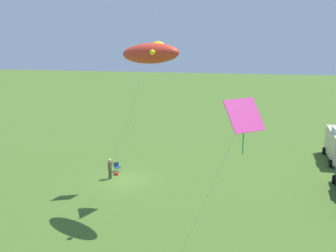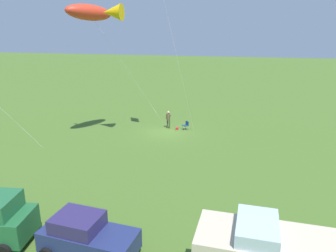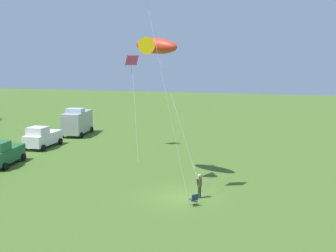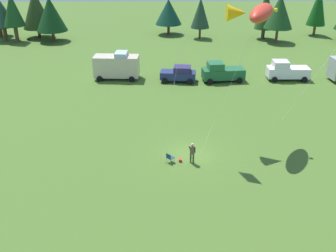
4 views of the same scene
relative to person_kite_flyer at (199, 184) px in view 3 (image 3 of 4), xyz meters
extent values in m
plane|color=#456625|center=(-0.10, 1.24, -1.02)|extent=(160.00, 160.00, 0.00)
cylinder|color=#3D4828|center=(-0.10, 0.03, -0.60)|extent=(0.14, 0.14, 0.85)
cylinder|color=#3D4828|center=(0.10, -0.04, -0.60)|extent=(0.14, 0.14, 0.85)
cylinder|color=brown|center=(0.00, 0.00, 0.14)|extent=(0.44, 0.44, 0.62)
sphere|color=tan|center=(0.00, 0.00, 0.60)|extent=(0.24, 0.24, 0.24)
cylinder|color=brown|center=(-0.17, 0.12, 0.17)|extent=(0.25, 0.16, 0.55)
cylinder|color=brown|center=(0.21, -0.02, 0.17)|extent=(0.13, 0.12, 0.55)
cube|color=navy|center=(-1.68, 0.12, -0.60)|extent=(0.68, 0.68, 0.04)
cube|color=navy|center=(-1.84, -0.03, -0.40)|extent=(0.36, 0.38, 0.40)
cylinder|color=#A5A8AD|center=(-1.67, 0.42, -0.81)|extent=(0.03, 0.03, 0.42)
cylinder|color=#A5A8AD|center=(-1.38, 0.11, -0.81)|extent=(0.03, 0.03, 0.42)
cylinder|color=#A5A8AD|center=(-1.98, 0.13, -0.81)|extent=(0.03, 0.03, 0.42)
cylinder|color=#A5A8AD|center=(-1.69, -0.18, -0.81)|extent=(0.03, 0.03, 0.42)
cube|color=red|center=(-0.90, 0.23, -0.91)|extent=(0.22, 0.32, 0.22)
cube|color=#1F5D32|center=(5.06, 18.95, -0.08)|extent=(5.18, 2.52, 1.20)
cylinder|color=black|center=(3.39, 17.67, -0.68)|extent=(0.70, 0.29, 0.68)
cylinder|color=black|center=(6.97, 18.05, -0.68)|extent=(0.70, 0.29, 0.68)
cylinder|color=black|center=(6.74, 20.22, -0.68)|extent=(0.70, 0.29, 0.68)
cube|color=white|center=(13.04, 19.37, -0.08)|extent=(5.05, 2.12, 1.20)
cube|color=silver|center=(12.04, 19.39, 0.92)|extent=(1.84, 1.88, 0.80)
cylinder|color=black|center=(11.22, 18.32, -0.68)|extent=(0.69, 0.24, 0.68)
cylinder|color=black|center=(11.27, 20.50, -0.68)|extent=(0.69, 0.24, 0.68)
cylinder|color=black|center=(14.82, 18.24, -0.68)|extent=(0.69, 0.24, 0.68)
cylinder|color=black|center=(14.87, 20.42, -0.68)|extent=(0.69, 0.24, 0.68)
cube|color=#A1A5A0|center=(20.71, 18.93, 0.57)|extent=(5.58, 2.69, 2.50)
cube|color=silver|center=(20.07, 18.87, 2.07)|extent=(1.58, 2.14, 0.50)
cylinder|color=black|center=(18.88, 17.57, -0.68)|extent=(0.70, 0.28, 0.68)
cylinder|color=black|center=(18.67, 19.94, -0.68)|extent=(0.70, 0.28, 0.68)
cylinder|color=black|center=(22.76, 17.92, -0.68)|extent=(0.70, 0.28, 0.68)
cylinder|color=black|center=(22.54, 20.29, -0.68)|extent=(0.70, 0.28, 0.68)
ellipsoid|color=red|center=(5.42, 4.63, 9.63)|extent=(3.32, 4.57, 1.50)
cone|color=yellow|center=(3.48, 4.63, 9.63)|extent=(1.51, 1.32, 1.32)
sphere|color=yellow|center=(6.61, 5.03, 9.78)|extent=(0.32, 0.32, 0.32)
cylinder|color=silver|center=(2.85, 2.21, 4.31)|extent=(5.16, 4.85, 10.65)
cylinder|color=#4C3823|center=(0.28, -0.21, -1.02)|extent=(0.04, 0.04, 0.01)
cylinder|color=silver|center=(-1.14, 2.10, 6.22)|extent=(2.82, 3.88, 14.48)
cylinder|color=#4C3823|center=(-2.54, 0.17, -1.02)|extent=(0.04, 0.04, 0.01)
cube|color=#DE3A91|center=(15.84, 10.17, 8.22)|extent=(1.42, 1.52, 1.04)
cylinder|color=green|center=(15.84, 10.17, 7.45)|extent=(0.04, 0.04, 1.29)
cylinder|color=silver|center=(12.42, 8.78, 3.60)|extent=(6.84, 2.79, 9.24)
cylinder|color=#4C3823|center=(9.01, 7.40, -1.02)|extent=(0.04, 0.04, 0.01)
camera|label=1|loc=(29.36, 9.73, 11.15)|focal=42.00mm
camera|label=2|loc=(-6.23, 30.00, 8.68)|focal=35.00mm
camera|label=3|loc=(-31.37, -5.57, 9.36)|focal=50.00mm
camera|label=4|loc=(-2.24, -26.30, 15.17)|focal=42.00mm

